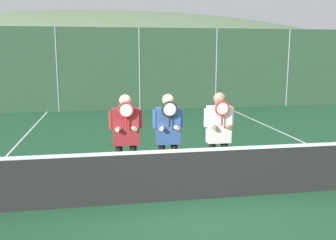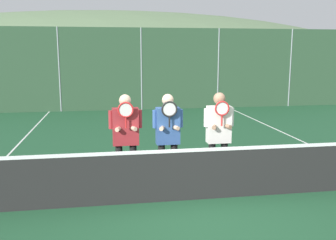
{
  "view_description": "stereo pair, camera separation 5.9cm",
  "coord_description": "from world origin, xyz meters",
  "px_view_note": "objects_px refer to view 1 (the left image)",
  "views": [
    {
      "loc": [
        -1.56,
        -6.0,
        2.54
      ],
      "look_at": [
        -0.39,
        0.85,
        1.27
      ],
      "focal_mm": 40.0,
      "sensor_mm": 36.0,
      "label": 1
    },
    {
      "loc": [
        -1.5,
        -6.01,
        2.54
      ],
      "look_at": [
        -0.39,
        0.85,
        1.27
      ],
      "focal_mm": 40.0,
      "sensor_mm": 36.0,
      "label": 2
    }
  ],
  "objects_px": {
    "player_leftmost": "(126,134)",
    "car_center": "(203,83)",
    "player_center_right": "(219,132)",
    "car_far_left": "(5,86)",
    "car_left_of_center": "(111,86)",
    "player_center_left": "(168,133)"
  },
  "relations": [
    {
      "from": "player_leftmost",
      "to": "car_center",
      "type": "distance_m",
      "value": 13.39
    },
    {
      "from": "player_center_right",
      "to": "car_center",
      "type": "bearing_deg",
      "value": 76.22
    },
    {
      "from": "car_far_left",
      "to": "car_left_of_center",
      "type": "relative_size",
      "value": 1.2
    },
    {
      "from": "car_left_of_center",
      "to": "player_center_right",
      "type": "bearing_deg",
      "value": -82.01
    },
    {
      "from": "player_center_left",
      "to": "player_center_right",
      "type": "xyz_separation_m",
      "value": [
        0.95,
        -0.1,
        0.02
      ]
    },
    {
      "from": "car_far_left",
      "to": "car_left_of_center",
      "type": "bearing_deg",
      "value": 3.31
    },
    {
      "from": "player_center_right",
      "to": "car_left_of_center",
      "type": "relative_size",
      "value": 0.45
    },
    {
      "from": "car_left_of_center",
      "to": "car_center",
      "type": "distance_m",
      "value": 4.86
    },
    {
      "from": "player_center_left",
      "to": "car_left_of_center",
      "type": "bearing_deg",
      "value": 93.74
    },
    {
      "from": "player_leftmost",
      "to": "player_center_right",
      "type": "bearing_deg",
      "value": -4.88
    },
    {
      "from": "player_center_right",
      "to": "car_center",
      "type": "height_order",
      "value": "car_center"
    },
    {
      "from": "player_leftmost",
      "to": "player_center_left",
      "type": "bearing_deg",
      "value": -3.69
    },
    {
      "from": "car_far_left",
      "to": "car_center",
      "type": "distance_m",
      "value": 9.83
    },
    {
      "from": "car_center",
      "to": "player_leftmost",
      "type": "bearing_deg",
      "value": -111.1
    },
    {
      "from": "player_center_left",
      "to": "car_far_left",
      "type": "distance_m",
      "value": 13.43
    },
    {
      "from": "player_leftmost",
      "to": "car_left_of_center",
      "type": "relative_size",
      "value": 0.45
    },
    {
      "from": "car_far_left",
      "to": "car_center",
      "type": "relative_size",
      "value": 1.04
    },
    {
      "from": "car_center",
      "to": "car_far_left",
      "type": "bearing_deg",
      "value": -177.55
    },
    {
      "from": "player_center_left",
      "to": "car_far_left",
      "type": "bearing_deg",
      "value": 115.45
    },
    {
      "from": "player_center_right",
      "to": "car_left_of_center",
      "type": "bearing_deg",
      "value": 97.99
    },
    {
      "from": "player_center_left",
      "to": "player_center_right",
      "type": "bearing_deg",
      "value": -5.86
    },
    {
      "from": "player_leftmost",
      "to": "car_center",
      "type": "xyz_separation_m",
      "value": [
        4.82,
        12.49,
        -0.13
      ]
    }
  ]
}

